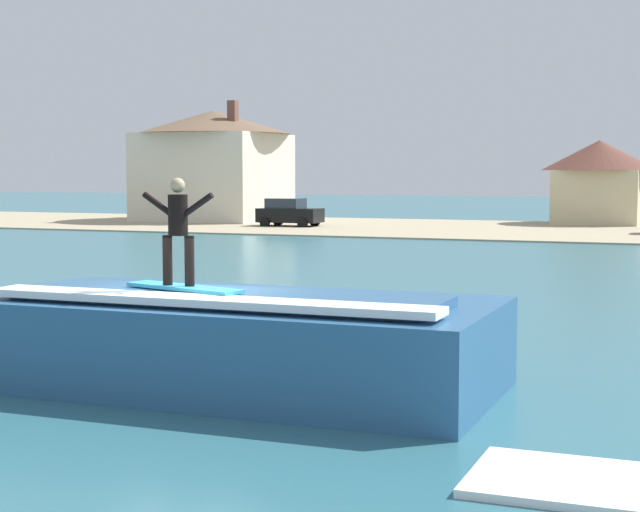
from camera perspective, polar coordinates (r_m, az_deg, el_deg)
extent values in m
plane|color=#2F6572|center=(17.08, -7.01, -7.32)|extent=(260.00, 260.00, 0.00)
cube|color=#2B5A86|center=(16.81, -4.45, -4.93)|extent=(8.36, 4.06, 1.48)
cube|color=#2B5A86|center=(16.24, -5.26, -2.35)|extent=(7.11, 1.83, 0.16)
cube|color=white|center=(15.52, -6.62, -2.54)|extent=(7.52, 0.73, 0.12)
cube|color=#33A5CC|center=(16.52, -7.70, -1.79)|extent=(2.32, 1.10, 0.06)
cube|color=black|center=(16.51, -7.70, -1.70)|extent=(2.03, 0.65, 0.01)
cylinder|color=black|center=(16.63, -8.62, -0.24)|extent=(0.16, 0.16, 0.82)
cylinder|color=black|center=(16.43, -7.39, -0.28)|extent=(0.16, 0.16, 0.82)
cylinder|color=black|center=(16.48, -8.04, 2.31)|extent=(0.32, 0.32, 0.66)
sphere|color=tan|center=(16.47, -8.06, 3.98)|extent=(0.24, 0.24, 0.24)
cylinder|color=black|center=(16.67, -9.22, 2.96)|extent=(0.52, 0.10, 0.38)
cylinder|color=black|center=(16.28, -6.85, 2.94)|extent=(0.52, 0.10, 0.38)
cube|color=tan|center=(61.90, 14.20, 1.38)|extent=(120.00, 20.27, 0.08)
cube|color=black|center=(64.71, -1.71, 2.32)|extent=(4.01, 1.98, 0.90)
cube|color=#262D38|center=(64.80, -1.95, 3.00)|extent=(2.21, 1.78, 0.64)
cylinder|color=black|center=(65.19, -0.29, 1.94)|extent=(0.64, 0.22, 0.64)
cylinder|color=black|center=(63.27, -1.00, 1.85)|extent=(0.64, 0.22, 0.64)
cylinder|color=black|center=(66.21, -2.38, 1.98)|extent=(0.64, 0.22, 0.64)
cylinder|color=black|center=(64.32, -3.14, 1.90)|extent=(0.64, 0.22, 0.64)
cube|color=beige|center=(73.07, -6.04, 4.43)|extent=(8.98, 8.86, 6.26)
cone|color=brown|center=(73.16, -6.07, 7.53)|extent=(11.14, 11.14, 1.67)
cube|color=brown|center=(70.98, -4.95, 8.03)|extent=(0.60, 0.60, 1.80)
cube|color=beige|center=(70.29, 15.47, 3.21)|extent=(5.50, 6.16, 3.67)
cone|color=brown|center=(70.27, 15.52, 5.52)|extent=(7.64, 7.64, 2.00)
cube|color=white|center=(12.09, 14.71, -12.31)|extent=(2.56, 1.87, 0.10)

